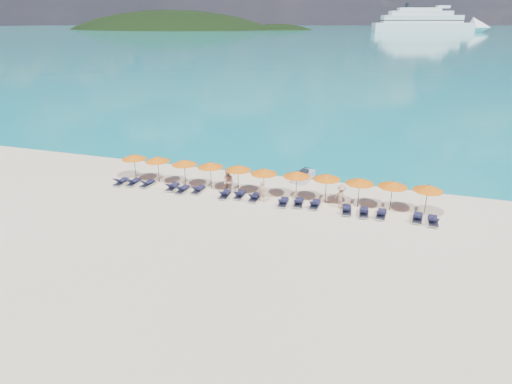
% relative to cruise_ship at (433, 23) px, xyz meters
% --- Properties ---
extents(ground, '(1400.00, 1400.00, 0.00)m').
position_rel_cruise_ship_xyz_m(ground, '(-37.86, -503.64, -9.09)').
color(ground, beige).
extents(sea, '(1600.00, 1300.00, 0.01)m').
position_rel_cruise_ship_xyz_m(sea, '(-37.86, 156.36, -9.08)').
color(sea, '#1FA9B2').
rests_on(sea, ground).
extents(headland_main, '(374.00, 242.00, 126.50)m').
position_rel_cruise_ship_xyz_m(headland_main, '(-337.86, 36.36, -47.09)').
color(headland_main, black).
rests_on(headland_main, ground).
extents(headland_small, '(162.00, 126.00, 85.50)m').
position_rel_cruise_ship_xyz_m(headland_small, '(-187.86, 56.36, -44.09)').
color(headland_small, black).
rests_on(headland_small, ground).
extents(cruise_ship, '(125.98, 54.60, 34.93)m').
position_rel_cruise_ship_xyz_m(cruise_ship, '(0.00, 0.00, 0.00)').
color(cruise_ship, white).
rests_on(cruise_ship, ground).
extents(jetski, '(1.50, 2.77, 0.94)m').
position_rel_cruise_ship_xyz_m(jetski, '(-35.72, -494.01, -8.70)').
color(jetski, '#B1B1C9').
rests_on(jetski, ground).
extents(beachgoer_a, '(0.60, 0.41, 1.59)m').
position_rel_cruise_ship_xyz_m(beachgoer_a, '(-37.75, -499.50, -8.29)').
color(beachgoer_a, tan).
rests_on(beachgoer_a, ground).
extents(beachgoer_b, '(1.01, 0.69, 1.92)m').
position_rel_cruise_ship_xyz_m(beachgoer_b, '(-40.77, -498.70, -8.13)').
color(beachgoer_b, tan).
rests_on(beachgoer_b, ground).
extents(beachgoer_c, '(1.24, 1.00, 1.75)m').
position_rel_cruise_ship_xyz_m(beachgoer_c, '(-31.99, -498.86, -8.21)').
color(beachgoer_c, tan).
rests_on(beachgoer_c, ground).
extents(umbrella_0, '(2.10, 2.10, 2.28)m').
position_rel_cruise_ship_xyz_m(umbrella_0, '(-49.46, -498.17, -7.07)').
color(umbrella_0, black).
rests_on(umbrella_0, ground).
extents(umbrella_1, '(2.10, 2.10, 2.28)m').
position_rel_cruise_ship_xyz_m(umbrella_1, '(-47.25, -498.12, -7.07)').
color(umbrella_1, black).
rests_on(umbrella_1, ground).
extents(umbrella_2, '(2.10, 2.10, 2.28)m').
position_rel_cruise_ship_xyz_m(umbrella_2, '(-44.76, -498.22, -7.07)').
color(umbrella_2, black).
rests_on(umbrella_2, ground).
extents(umbrella_3, '(2.10, 2.10, 2.28)m').
position_rel_cruise_ship_xyz_m(umbrella_3, '(-42.48, -498.15, -7.07)').
color(umbrella_3, black).
rests_on(umbrella_3, ground).
extents(umbrella_4, '(2.10, 2.10, 2.28)m').
position_rel_cruise_ship_xyz_m(umbrella_4, '(-40.15, -498.15, -7.07)').
color(umbrella_4, black).
rests_on(umbrella_4, ground).
extents(umbrella_5, '(2.10, 2.10, 2.28)m').
position_rel_cruise_ship_xyz_m(umbrella_5, '(-37.98, -498.34, -7.07)').
color(umbrella_5, black).
rests_on(umbrella_5, ground).
extents(umbrella_6, '(2.10, 2.10, 2.28)m').
position_rel_cruise_ship_xyz_m(umbrella_6, '(-35.47, -498.17, -7.07)').
color(umbrella_6, black).
rests_on(umbrella_6, ground).
extents(umbrella_7, '(2.10, 2.10, 2.28)m').
position_rel_cruise_ship_xyz_m(umbrella_7, '(-33.24, -498.06, -7.07)').
color(umbrella_7, black).
rests_on(umbrella_7, ground).
extents(umbrella_8, '(2.10, 2.10, 2.28)m').
position_rel_cruise_ship_xyz_m(umbrella_8, '(-30.84, -498.23, -7.07)').
color(umbrella_8, black).
rests_on(umbrella_8, ground).
extents(umbrella_9, '(2.10, 2.10, 2.28)m').
position_rel_cruise_ship_xyz_m(umbrella_9, '(-28.58, -498.16, -7.07)').
color(umbrella_9, black).
rests_on(umbrella_9, ground).
extents(umbrella_10, '(2.10, 2.10, 2.28)m').
position_rel_cruise_ship_xyz_m(umbrella_10, '(-26.26, -498.18, -7.07)').
color(umbrella_10, black).
rests_on(umbrella_10, ground).
extents(lounger_0, '(0.67, 1.72, 0.66)m').
position_rel_cruise_ship_xyz_m(lounger_0, '(-49.97, -499.61, -8.85)').
color(lounger_0, silver).
rests_on(lounger_0, ground).
extents(lounger_1, '(0.71, 1.73, 0.66)m').
position_rel_cruise_ship_xyz_m(lounger_1, '(-48.96, -499.37, -8.85)').
color(lounger_1, silver).
rests_on(lounger_1, ground).
extents(lounger_2, '(0.74, 1.74, 0.66)m').
position_rel_cruise_ship_xyz_m(lounger_2, '(-47.66, -499.32, -8.85)').
color(lounger_2, silver).
rests_on(lounger_2, ground).
extents(lounger_3, '(0.70, 1.73, 0.66)m').
position_rel_cruise_ship_xyz_m(lounger_3, '(-45.34, -499.34, -8.85)').
color(lounger_3, silver).
rests_on(lounger_3, ground).
extents(lounger_4, '(0.63, 1.70, 0.66)m').
position_rel_cruise_ship_xyz_m(lounger_4, '(-44.33, -499.59, -8.85)').
color(lounger_4, silver).
rests_on(lounger_4, ground).
extents(lounger_5, '(0.67, 1.72, 0.66)m').
position_rel_cruise_ship_xyz_m(lounger_5, '(-43.13, -499.25, -8.85)').
color(lounger_5, silver).
rests_on(lounger_5, ground).
extents(lounger_6, '(0.76, 1.75, 0.66)m').
position_rel_cruise_ship_xyz_m(lounger_6, '(-40.73, -499.51, -8.85)').
color(lounger_6, silver).
rests_on(lounger_6, ground).
extents(lounger_7, '(0.71, 1.73, 0.66)m').
position_rel_cruise_ship_xyz_m(lounger_7, '(-39.63, -499.24, -8.85)').
color(lounger_7, silver).
rests_on(lounger_7, ground).
extents(lounger_8, '(0.66, 1.72, 0.66)m').
position_rel_cruise_ship_xyz_m(lounger_8, '(-38.38, -499.36, -8.85)').
color(lounger_8, silver).
rests_on(lounger_8, ground).
extents(lounger_9, '(0.74, 1.74, 0.66)m').
position_rel_cruise_ship_xyz_m(lounger_9, '(-36.09, -499.60, -8.85)').
color(lounger_9, silver).
rests_on(lounger_9, ground).
extents(lounger_10, '(0.78, 1.75, 0.66)m').
position_rel_cruise_ship_xyz_m(lounger_10, '(-35.00, -499.32, -8.85)').
color(lounger_10, silver).
rests_on(lounger_10, ground).
extents(lounger_11, '(0.65, 1.71, 0.66)m').
position_rel_cruise_ship_xyz_m(lounger_11, '(-33.79, -499.28, -8.85)').
color(lounger_11, silver).
rests_on(lounger_11, ground).
extents(lounger_12, '(0.79, 1.75, 0.66)m').
position_rel_cruise_ship_xyz_m(lounger_12, '(-31.46, -499.58, -8.85)').
color(lounger_12, silver).
rests_on(lounger_12, ground).
extents(lounger_13, '(0.71, 1.73, 0.66)m').
position_rel_cruise_ship_xyz_m(lounger_13, '(-30.28, -499.59, -8.85)').
color(lounger_13, silver).
rests_on(lounger_13, ground).
extents(lounger_14, '(0.73, 1.74, 0.66)m').
position_rel_cruise_ship_xyz_m(lounger_14, '(-29.11, -499.54, -8.85)').
color(lounger_14, silver).
rests_on(lounger_14, ground).
extents(lounger_15, '(0.78, 1.75, 0.66)m').
position_rel_cruise_ship_xyz_m(lounger_15, '(-26.74, -499.39, -8.85)').
color(lounger_15, silver).
rests_on(lounger_15, ground).
extents(lounger_16, '(0.63, 1.70, 0.66)m').
position_rel_cruise_ship_xyz_m(lounger_16, '(-25.75, -499.55, -8.85)').
color(lounger_16, silver).
rests_on(lounger_16, ground).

